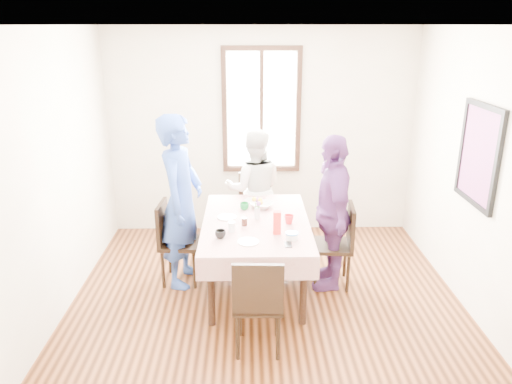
# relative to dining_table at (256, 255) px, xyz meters

# --- Properties ---
(ground) EXTENTS (4.50, 4.50, 0.00)m
(ground) POSITION_rel_dining_table_xyz_m (0.10, -0.63, -0.38)
(ground) COLOR black
(ground) RESTS_ON ground
(back_wall) EXTENTS (4.00, 0.00, 4.00)m
(back_wall) POSITION_rel_dining_table_xyz_m (0.10, 1.62, 0.98)
(back_wall) COLOR beige
(back_wall) RESTS_ON ground
(right_wall) EXTENTS (0.00, 4.50, 4.50)m
(right_wall) POSITION_rel_dining_table_xyz_m (2.10, -0.63, 0.98)
(right_wall) COLOR beige
(right_wall) RESTS_ON ground
(window_frame) EXTENTS (1.02, 0.06, 1.62)m
(window_frame) POSITION_rel_dining_table_xyz_m (0.10, 1.60, 1.27)
(window_frame) COLOR black
(window_frame) RESTS_ON back_wall
(window_pane) EXTENTS (0.90, 0.02, 1.50)m
(window_pane) POSITION_rel_dining_table_xyz_m (0.10, 1.61, 1.27)
(window_pane) COLOR white
(window_pane) RESTS_ON back_wall
(art_poster) EXTENTS (0.04, 0.76, 0.96)m
(art_poster) POSITION_rel_dining_table_xyz_m (2.08, -0.33, 1.18)
(art_poster) COLOR red
(art_poster) RESTS_ON right_wall
(dining_table) EXTENTS (0.98, 1.56, 0.75)m
(dining_table) POSITION_rel_dining_table_xyz_m (0.00, 0.00, 0.00)
(dining_table) COLOR black
(dining_table) RESTS_ON ground
(tablecloth) EXTENTS (1.10, 1.68, 0.01)m
(tablecloth) POSITION_rel_dining_table_xyz_m (0.00, 0.00, 0.38)
(tablecloth) COLOR #630D0E
(tablecloth) RESTS_ON dining_table
(chair_left) EXTENTS (0.45, 0.45, 0.91)m
(chair_left) POSITION_rel_dining_table_xyz_m (-0.82, 0.15, 0.08)
(chair_left) COLOR black
(chair_left) RESTS_ON ground
(chair_right) EXTENTS (0.46, 0.46, 0.91)m
(chair_right) POSITION_rel_dining_table_xyz_m (0.82, 0.05, 0.08)
(chair_right) COLOR black
(chair_right) RESTS_ON ground
(chair_far) EXTENTS (0.44, 0.44, 0.91)m
(chair_far) POSITION_rel_dining_table_xyz_m (0.00, 1.07, 0.08)
(chair_far) COLOR black
(chair_far) RESTS_ON ground
(chair_near) EXTENTS (0.43, 0.43, 0.91)m
(chair_near) POSITION_rel_dining_table_xyz_m (0.00, -1.07, 0.08)
(chair_near) COLOR black
(chair_near) RESTS_ON ground
(person_left) EXTENTS (0.57, 0.75, 1.86)m
(person_left) POSITION_rel_dining_table_xyz_m (-0.80, 0.15, 0.56)
(person_left) COLOR #2A4799
(person_left) RESTS_ON ground
(person_far) EXTENTS (0.74, 0.58, 1.52)m
(person_far) POSITION_rel_dining_table_xyz_m (0.00, 1.05, 0.39)
(person_far) COLOR silver
(person_far) RESTS_ON ground
(person_right) EXTENTS (0.43, 0.99, 1.67)m
(person_right) POSITION_rel_dining_table_xyz_m (0.80, 0.05, 0.46)
(person_right) COLOR #582D65
(person_right) RESTS_ON ground
(mug_black) EXTENTS (0.13, 0.13, 0.08)m
(mug_black) POSITION_rel_dining_table_xyz_m (-0.35, -0.43, 0.43)
(mug_black) COLOR black
(mug_black) RESTS_ON tablecloth
(mug_flag) EXTENTS (0.12, 0.12, 0.09)m
(mug_flag) POSITION_rel_dining_table_xyz_m (0.34, -0.07, 0.43)
(mug_flag) COLOR red
(mug_flag) RESTS_ON tablecloth
(mug_green) EXTENTS (0.12, 0.12, 0.08)m
(mug_green) POSITION_rel_dining_table_xyz_m (-0.12, 0.34, 0.43)
(mug_green) COLOR #0C7226
(mug_green) RESTS_ON tablecloth
(serving_bowl) EXTENTS (0.32, 0.32, 0.06)m
(serving_bowl) POSITION_rel_dining_table_xyz_m (0.07, 0.40, 0.42)
(serving_bowl) COLOR white
(serving_bowl) RESTS_ON tablecloth
(juice_carton) EXTENTS (0.07, 0.07, 0.23)m
(juice_carton) POSITION_rel_dining_table_xyz_m (0.20, -0.32, 0.50)
(juice_carton) COLOR red
(juice_carton) RESTS_ON tablecloth
(butter_tub) EXTENTS (0.12, 0.12, 0.06)m
(butter_tub) POSITION_rel_dining_table_xyz_m (0.33, -0.46, 0.42)
(butter_tub) COLOR white
(butter_tub) RESTS_ON tablecloth
(jam_jar) EXTENTS (0.06, 0.06, 0.08)m
(jam_jar) POSITION_rel_dining_table_xyz_m (-0.12, -0.11, 0.43)
(jam_jar) COLOR black
(jam_jar) RESTS_ON tablecloth
(drinking_glass) EXTENTS (0.07, 0.07, 0.10)m
(drinking_glass) POSITION_rel_dining_table_xyz_m (-0.24, -0.27, 0.44)
(drinking_glass) COLOR silver
(drinking_glass) RESTS_ON tablecloth
(smartphone) EXTENTS (0.06, 0.13, 0.01)m
(smartphone) POSITION_rel_dining_table_xyz_m (0.29, -0.59, 0.39)
(smartphone) COLOR black
(smartphone) RESTS_ON tablecloth
(flower_vase) EXTENTS (0.06, 0.06, 0.12)m
(flower_vase) POSITION_rel_dining_table_xyz_m (0.02, 0.07, 0.45)
(flower_vase) COLOR silver
(flower_vase) RESTS_ON tablecloth
(plate_left) EXTENTS (0.20, 0.20, 0.01)m
(plate_left) POSITION_rel_dining_table_xyz_m (-0.31, 0.10, 0.39)
(plate_left) COLOR white
(plate_left) RESTS_ON tablecloth
(plate_far) EXTENTS (0.20, 0.20, 0.01)m
(plate_far) POSITION_rel_dining_table_xyz_m (-0.02, 0.62, 0.39)
(plate_far) COLOR white
(plate_far) RESTS_ON tablecloth
(plate_near) EXTENTS (0.20, 0.20, 0.01)m
(plate_near) POSITION_rel_dining_table_xyz_m (-0.08, -0.53, 0.39)
(plate_near) COLOR white
(plate_near) RESTS_ON tablecloth
(butter_lid) EXTENTS (0.12, 0.12, 0.01)m
(butter_lid) POSITION_rel_dining_table_xyz_m (0.33, -0.46, 0.45)
(butter_lid) COLOR blue
(butter_lid) RESTS_ON butter_tub
(flower_bunch) EXTENTS (0.09, 0.09, 0.10)m
(flower_bunch) POSITION_rel_dining_table_xyz_m (0.02, 0.07, 0.56)
(flower_bunch) COLOR yellow
(flower_bunch) RESTS_ON flower_vase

